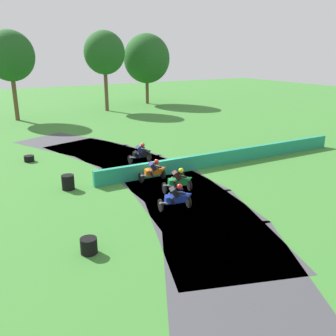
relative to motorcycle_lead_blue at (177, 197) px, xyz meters
The scene contains 13 objects.
ground_plane 5.12m from the motorcycle_lead_blue, 71.63° to the left, with size 120.00×120.00×0.00m, color #38752D.
track_asphalt 4.92m from the motorcycle_lead_blue, 84.10° to the left, with size 9.48×30.51×0.01m.
safety_barrier 8.34m from the motorcycle_lead_blue, 34.15° to the left, with size 0.30×18.43×0.90m, color #1E8466.
motorcycle_lead_blue is the anchor object (origin of this frame).
motorcycle_chase_green 2.28m from the motorcycle_lead_blue, 55.49° to the left, with size 1.71×1.00×1.43m.
motorcycle_trailing_orange 4.23m from the motorcycle_lead_blue, 75.99° to the left, with size 1.69×0.86×1.43m.
motorcycle_fourth_black 8.06m from the motorcycle_lead_blue, 75.32° to the left, with size 1.68×0.78×1.43m.
tire_stack_near 5.17m from the motorcycle_lead_blue, 161.02° to the right, with size 0.63×0.63×0.60m.
tire_stack_mid_a 6.42m from the motorcycle_lead_blue, 124.27° to the left, with size 0.67×0.67×0.80m.
tire_stack_mid_b 12.66m from the motorcycle_lead_blue, 110.18° to the left, with size 0.66×0.66×0.40m.
tree_far_left 37.21m from the motorcycle_lead_blue, 64.62° to the left, with size 6.24×6.24×9.35m.
tree_far_right 29.41m from the motorcycle_lead_blue, 94.52° to the left, with size 4.89×4.89×9.20m.
tree_mid_rise 31.80m from the motorcycle_lead_blue, 74.26° to the left, with size 4.85×4.85×9.44m.
Camera 1 is at (-10.19, -18.55, 7.19)m, focal length 39.95 mm.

